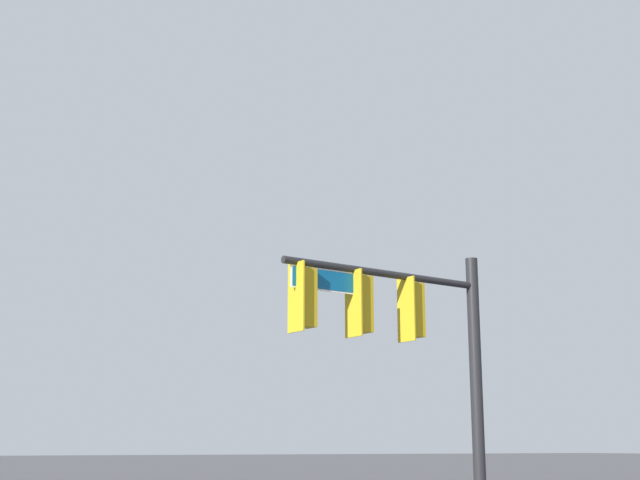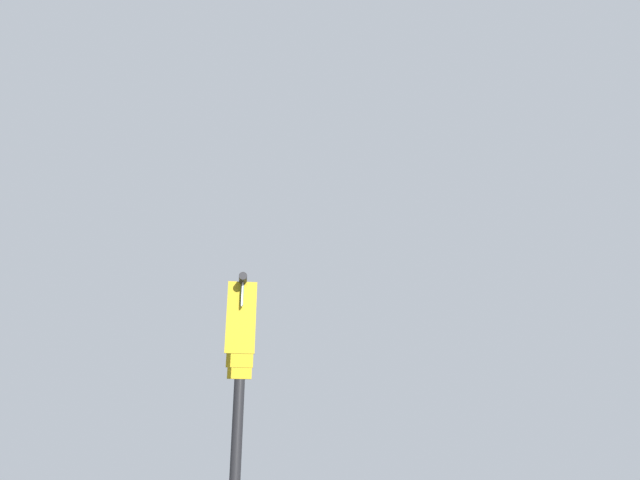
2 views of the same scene
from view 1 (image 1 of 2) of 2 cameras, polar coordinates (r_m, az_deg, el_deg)
signal_pole_near at (r=18.03m, az=5.79°, el=-6.32°), size 4.94×0.95×5.95m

